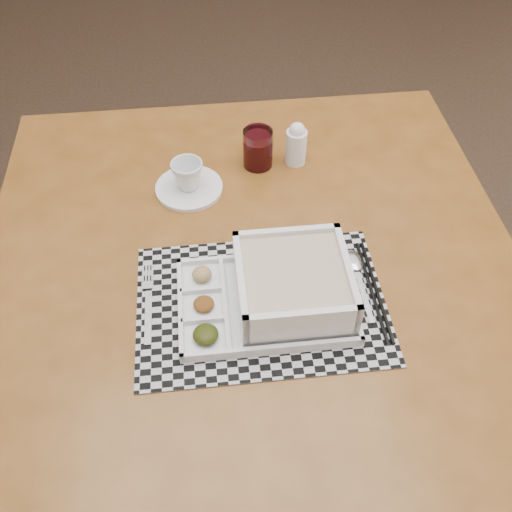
# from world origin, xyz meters

# --- Properties ---
(floor) EXTENTS (5.00, 5.00, 0.00)m
(floor) POSITION_xyz_m (0.00, 0.00, 0.00)
(floor) COLOR #2F1E17
(floor) RESTS_ON ground
(dining_table) EXTENTS (1.16, 1.16, 0.80)m
(dining_table) POSITION_xyz_m (-0.05, -0.72, 0.72)
(dining_table) COLOR #5D3511
(dining_table) RESTS_ON ground
(placemat) EXTENTS (0.49, 0.36, 0.00)m
(placemat) POSITION_xyz_m (-0.06, -0.85, 0.81)
(placemat) COLOR #AEAEB6
(placemat) RESTS_ON dining_table
(serving_tray) EXTENTS (0.34, 0.25, 0.09)m
(serving_tray) POSITION_xyz_m (-0.01, -0.85, 0.84)
(serving_tray) COLOR silver
(serving_tray) RESTS_ON placemat
(fork) EXTENTS (0.03, 0.19, 0.00)m
(fork) POSITION_xyz_m (-0.26, -0.80, 0.81)
(fork) COLOR silver
(fork) RESTS_ON placemat
(spoon) EXTENTS (0.04, 0.18, 0.01)m
(spoon) POSITION_xyz_m (0.14, -0.80, 0.81)
(spoon) COLOR silver
(spoon) RESTS_ON placemat
(chopsticks) EXTENTS (0.04, 0.24, 0.01)m
(chopsticks) POSITION_xyz_m (0.16, -0.86, 0.81)
(chopsticks) COLOR black
(chopsticks) RESTS_ON placemat
(saucer) EXTENTS (0.15, 0.15, 0.01)m
(saucer) POSITION_xyz_m (-0.15, -0.51, 0.81)
(saucer) COLOR silver
(saucer) RESTS_ON dining_table
(cup) EXTENTS (0.07, 0.07, 0.07)m
(cup) POSITION_xyz_m (-0.15, -0.51, 0.85)
(cup) COLOR silver
(cup) RESTS_ON saucer
(juice_glass) EXTENTS (0.07, 0.07, 0.09)m
(juice_glass) POSITION_xyz_m (0.02, -0.45, 0.85)
(juice_glass) COLOR white
(juice_glass) RESTS_ON dining_table
(creamer_bottle) EXTENTS (0.05, 0.05, 0.11)m
(creamer_bottle) POSITION_xyz_m (0.10, -0.46, 0.86)
(creamer_bottle) COLOR silver
(creamer_bottle) RESTS_ON dining_table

